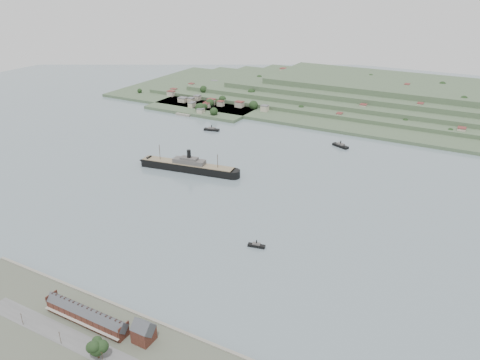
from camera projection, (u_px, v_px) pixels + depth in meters
The scene contains 10 objects.
ground at pixel (244, 208), 394.90m from camera, with size 1400.00×1400.00×0.00m, color slate.
near_shore at pixel (75, 351), 244.97m from camera, with size 220.00×80.00×2.60m.
terrace_row at pixel (87, 315), 261.96m from camera, with size 55.60×9.80×11.07m.
gabled_building at pixel (143, 332), 248.21m from camera, with size 10.40×10.18×14.09m.
far_peninsula at pixel (386, 97), 692.53m from camera, with size 760.00×309.00×30.00m.
steamship at pixel (185, 166), 467.76m from camera, with size 111.28×28.66×26.77m.
tugboat at pixel (256, 245), 338.87m from camera, with size 13.18×5.78×5.74m.
ferry_west at pixel (212, 129), 585.84m from camera, with size 20.22×9.72×7.31m.
ferry_east at pixel (340, 146), 531.36m from camera, with size 20.78×13.08×7.57m.
fig_tree at pixel (97, 347), 236.21m from camera, with size 10.92×9.46×12.19m.
Camera 1 is at (165.42, -309.16, 183.25)m, focal length 35.00 mm.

